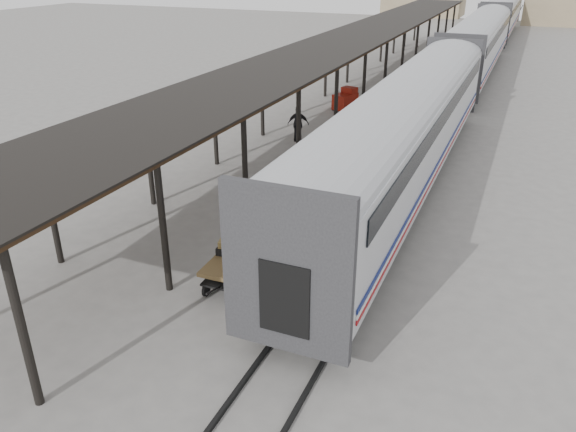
% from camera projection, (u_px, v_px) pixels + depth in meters
% --- Properties ---
extents(ground, '(160.00, 160.00, 0.00)m').
position_uv_depth(ground, '(242.00, 266.00, 17.63)').
color(ground, slate).
rests_on(ground, ground).
extents(train, '(3.45, 76.01, 4.01)m').
position_uv_depth(train, '(478.00, 42.00, 43.51)').
color(train, silver).
rests_on(train, ground).
extents(canopy, '(4.90, 64.30, 4.15)m').
position_uv_depth(canopy, '(361.00, 36.00, 37.14)').
color(canopy, '#422B19').
rests_on(canopy, ground).
extents(rails, '(1.54, 150.00, 0.12)m').
position_uv_depth(rails, '(473.00, 76.00, 44.80)').
color(rails, black).
rests_on(rails, ground).
extents(baggage_cart, '(1.32, 2.44, 0.86)m').
position_uv_depth(baggage_cart, '(236.00, 264.00, 16.50)').
color(baggage_cart, brown).
rests_on(baggage_cart, ground).
extents(suitcase_stack, '(1.29, 1.06, 0.57)m').
position_uv_depth(suitcase_stack, '(237.00, 245.00, 16.69)').
color(suitcase_stack, '#373739').
rests_on(suitcase_stack, baggage_cart).
extents(luggage_tug, '(1.38, 1.78, 1.38)m').
position_uv_depth(luggage_tug, '(346.00, 100.00, 35.03)').
color(luggage_tug, maroon).
rests_on(luggage_tug, ground).
extents(porter, '(0.44, 0.61, 1.55)m').
position_uv_depth(porter, '(231.00, 245.00, 15.45)').
color(porter, navy).
rests_on(porter, baggage_cart).
extents(pedestrian, '(1.19, 0.82, 1.87)m').
position_uv_depth(pedestrian, '(298.00, 124.00, 29.01)').
color(pedestrian, black).
rests_on(pedestrian, ground).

